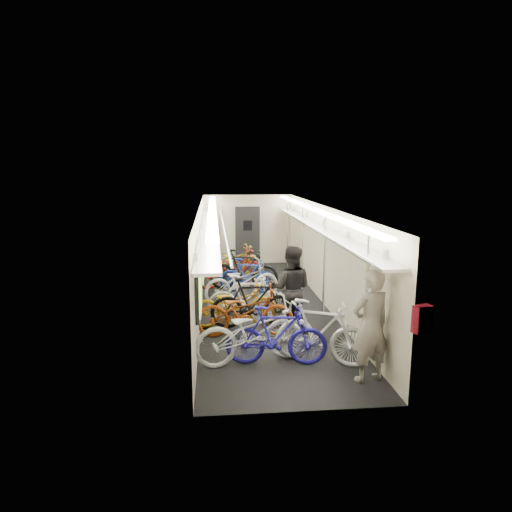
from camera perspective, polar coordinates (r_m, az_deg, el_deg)
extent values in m
plane|color=black|center=(11.23, 0.90, -6.13)|extent=(10.00, 10.00, 0.00)
plane|color=white|center=(10.77, 0.94, 6.17)|extent=(10.00, 10.00, 0.00)
plane|color=beige|center=(10.88, -6.96, -0.25)|extent=(0.00, 10.00, 10.00)
plane|color=beige|center=(11.20, 8.57, 0.03)|extent=(0.00, 10.00, 10.00)
plane|color=beige|center=(15.86, -1.08, 3.33)|extent=(3.00, 0.00, 3.00)
plane|color=beige|center=(6.16, 6.11, -8.99)|extent=(3.00, 0.00, 3.00)
cube|color=black|center=(7.75, -7.26, -4.45)|extent=(0.06, 1.10, 0.80)
cube|color=#9EC054|center=(7.75, -6.96, -4.44)|extent=(0.02, 0.96, 0.66)
cube|color=black|center=(9.89, -6.88, -1.08)|extent=(0.06, 1.10, 0.80)
cube|color=#9EC054|center=(9.89, -6.65, -1.07)|extent=(0.02, 0.96, 0.66)
cube|color=black|center=(12.05, -6.63, 1.09)|extent=(0.06, 1.10, 0.80)
cube|color=#9EC054|center=(12.05, -6.44, 1.09)|extent=(0.02, 0.96, 0.66)
cube|color=black|center=(14.22, -6.46, 2.59)|extent=(0.06, 1.10, 0.80)
cube|color=#9EC054|center=(14.22, -6.30, 2.60)|extent=(0.02, 0.96, 0.66)
cube|color=#E1BD0B|center=(8.80, -6.99, -2.24)|extent=(0.02, 0.22, 0.30)
cube|color=#E1BD0B|center=(10.96, -6.70, 0.37)|extent=(0.02, 0.22, 0.30)
cube|color=#E1BD0B|center=(13.13, -6.50, 2.12)|extent=(0.02, 0.22, 0.30)
cube|color=black|center=(15.82, -1.06, 2.59)|extent=(0.85, 0.08, 2.00)
cube|color=#999BA0|center=(10.76, -5.87, 3.54)|extent=(0.40, 9.70, 0.05)
cube|color=#999BA0|center=(11.04, 7.56, 3.68)|extent=(0.40, 9.70, 0.05)
cylinder|color=silver|center=(10.75, -4.12, 4.09)|extent=(0.04, 9.70, 0.04)
cylinder|color=silver|center=(10.96, 5.89, 4.20)|extent=(0.04, 9.70, 0.04)
cube|color=white|center=(10.71, -5.49, 5.77)|extent=(0.18, 9.60, 0.04)
cube|color=white|center=(10.98, 7.21, 5.86)|extent=(0.18, 9.60, 0.04)
cylinder|color=silver|center=(7.59, 13.62, -5.40)|extent=(0.05, 0.05, 2.38)
cylinder|color=silver|center=(10.19, 8.54, -1.05)|extent=(0.05, 0.05, 2.38)
cylinder|color=silver|center=(12.59, 5.83, 1.30)|extent=(0.05, 0.05, 2.38)
cylinder|color=silver|center=(15.02, 3.98, 2.88)|extent=(0.05, 0.05, 2.38)
imported|color=silver|center=(7.86, -0.01, -9.43)|extent=(2.24, 1.17, 1.12)
imported|color=#201996|center=(7.80, 2.55, -9.92)|extent=(1.77, 0.70, 1.04)
imported|color=#90370F|center=(9.07, -1.39, -6.96)|extent=(1.96, 0.75, 1.02)
imported|color=black|center=(9.53, -0.32, -5.87)|extent=(1.80, 0.52, 1.08)
imported|color=#C38912|center=(9.64, -2.72, -6.07)|extent=(1.86, 0.77, 0.96)
imported|color=silver|center=(10.00, -1.20, -5.22)|extent=(1.73, 0.56, 1.02)
imported|color=#A6A6AB|center=(11.36, -1.75, -3.21)|extent=(2.10, 1.33, 1.04)
imported|color=#1A32A0|center=(12.20, -1.02, -2.47)|extent=(1.62, 0.87, 0.94)
imported|color=maroon|center=(12.80, -3.16, -1.56)|extent=(2.13, 1.32, 1.06)
imported|color=black|center=(12.40, -1.56, -1.77)|extent=(1.96, 0.89, 1.14)
imported|color=#BF9E12|center=(14.16, -2.80, -0.60)|extent=(1.88, 1.10, 0.94)
imported|color=silver|center=(7.91, 7.68, -9.41)|extent=(1.91, 1.24, 1.11)
imported|color=#59585D|center=(14.33, -2.82, -0.46)|extent=(1.87, 1.00, 0.93)
imported|color=gray|center=(7.32, 14.10, -8.48)|extent=(0.76, 0.61, 1.80)
imported|color=black|center=(9.34, 4.39, -4.07)|extent=(1.01, 0.88, 1.76)
cube|color=#AA1124|center=(6.64, 20.06, -7.40)|extent=(0.29, 0.22, 0.38)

